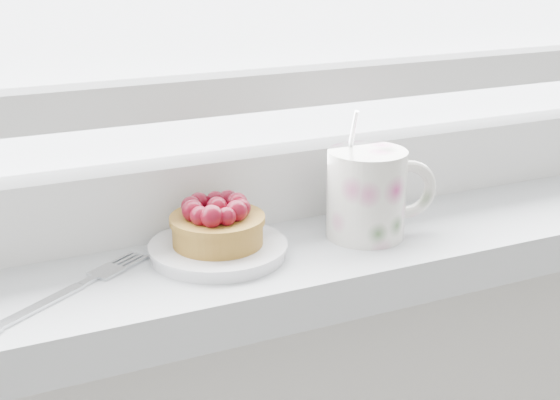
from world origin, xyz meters
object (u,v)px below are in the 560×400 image
raspberry_tart (217,223)px  fork (67,292)px  saucer (218,250)px  floral_mug (369,192)px

raspberry_tart → fork: 0.14m
fork → raspberry_tart: bearing=8.3°
saucer → fork: (-0.14, -0.02, -0.00)m
floral_mug → fork: floral_mug is taller
saucer → fork: 0.14m
floral_mug → fork: bearing=-178.8°
raspberry_tart → floral_mug: floral_mug is taller
saucer → raspberry_tart: raspberry_tart is taller
saucer → floral_mug: bearing=-5.5°
raspberry_tart → saucer: bearing=35.0°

